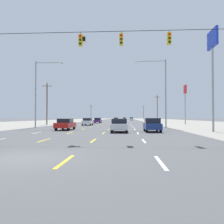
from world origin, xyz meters
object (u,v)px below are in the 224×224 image
object	(u,v)px
sedan_inner_right_distant_a	(124,119)
pole_sign_right_row_1	(185,95)
sedan_inner_right_nearest	(119,125)
hatchback_far_right_near	(152,125)
hatchback_far_right_farthest	(131,119)
sedan_inner_left_midfar	(88,122)
sedan_center_turn_farther	(116,119)
sedan_inner_left_mid	(65,124)
streetlight_right_row_0	(163,88)
streetlight_left_row_0	(38,89)
pole_sign_right_row_0	(213,52)
sedan_inner_left_far	(98,120)

from	to	relation	value
sedan_inner_right_distant_a	pole_sign_right_row_1	world-z (taller)	pole_sign_right_row_1
sedan_inner_right_nearest	pole_sign_right_row_1	size ratio (longest dim) A/B	0.50
hatchback_far_right_near	hatchback_far_right_farthest	size ratio (longest dim) A/B	1.00
hatchback_far_right_farthest	sedan_inner_right_distant_a	world-z (taller)	hatchback_far_right_farthest
sedan_inner_left_midfar	sedan_center_turn_farther	world-z (taller)	same
sedan_inner_left_mid	sedan_inner_right_distant_a	xyz separation A→B (m)	(7.25, 91.54, 0.00)
sedan_inner_left_midfar	sedan_center_turn_farther	distance (m)	46.33
sedan_inner_right_nearest	sedan_center_turn_farther	xyz separation A→B (m)	(-3.13, 67.02, 0.00)
sedan_inner_right_nearest	streetlight_right_row_0	xyz separation A→B (m)	(6.34, 9.92, 5.36)
sedan_center_turn_farther	sedan_inner_right_distant_a	world-z (taller)	same
sedan_center_turn_farther	sedan_inner_right_distant_a	distance (m)	28.44
hatchback_far_right_near	streetlight_left_row_0	xyz separation A→B (m)	(-16.70, 9.39, 5.29)
sedan_inner_left_midfar	hatchback_far_right_farthest	size ratio (longest dim) A/B	1.15
pole_sign_right_row_0	pole_sign_right_row_1	world-z (taller)	pole_sign_right_row_0
sedan_inner_left_mid	pole_sign_right_row_1	bearing A→B (deg)	48.28
streetlight_left_row_0	streetlight_right_row_0	xyz separation A→B (m)	(19.38, 0.00, 0.04)
hatchback_far_right_near	pole_sign_right_row_1	distance (m)	29.74
hatchback_far_right_farthest	streetlight_left_row_0	size ratio (longest dim) A/B	0.37
streetlight_left_row_0	sedan_inner_right_nearest	bearing A→B (deg)	-37.25
sedan_inner_left_mid	sedan_inner_right_distant_a	world-z (taller)	same
streetlight_left_row_0	streetlight_right_row_0	size ratio (longest dim) A/B	1.00
hatchback_far_right_farthest	pole_sign_right_row_0	distance (m)	91.69
sedan_inner_right_nearest	hatchback_far_right_farthest	size ratio (longest dim) A/B	1.15
pole_sign_right_row_0	hatchback_far_right_near	bearing A→B (deg)	-176.21
sedan_inner_left_mid	hatchback_far_right_farthest	world-z (taller)	hatchback_far_right_farthest
hatchback_far_right_near	hatchback_far_right_farthest	bearing A→B (deg)	89.95
sedan_inner_left_mid	pole_sign_right_row_1	distance (m)	32.61
sedan_inner_left_far	pole_sign_right_row_1	distance (m)	24.12
hatchback_far_right_near	streetlight_left_row_0	distance (m)	19.87
sedan_inner_left_far	sedan_inner_left_midfar	bearing A→B (deg)	-90.18
sedan_inner_right_distant_a	streetlight_left_row_0	world-z (taller)	streetlight_left_row_0
pole_sign_right_row_0	sedan_center_turn_farther	bearing A→B (deg)	101.67
sedan_inner_right_nearest	sedan_inner_left_far	xyz separation A→B (m)	(-6.95, 37.36, 0.00)
sedan_inner_left_midfar	sedan_inner_right_distant_a	world-z (taller)	same
hatchback_far_right_near	streetlight_right_row_0	bearing A→B (deg)	74.04
sedan_inner_left_far	streetlight_right_row_0	world-z (taller)	streetlight_right_row_0
pole_sign_right_row_1	sedan_center_turn_farther	bearing A→B (deg)	113.88
hatchback_far_right_near	pole_sign_right_row_0	xyz separation A→B (m)	(6.85, 0.45, 8.27)
sedan_inner_left_midfar	pole_sign_right_row_0	xyz separation A→B (m)	(17.51, -19.87, 8.30)
sedan_inner_left_midfar	streetlight_right_row_0	distance (m)	18.06
sedan_inner_right_nearest	sedan_inner_left_far	distance (m)	38.00
sedan_inner_left_midfar	hatchback_far_right_near	bearing A→B (deg)	-62.32
sedan_inner_right_distant_a	sedan_inner_left_mid	bearing A→B (deg)	-94.53
pole_sign_right_row_0	streetlight_right_row_0	bearing A→B (deg)	115.00
sedan_inner_left_midfar	pole_sign_right_row_1	bearing A→B (deg)	17.71
sedan_inner_left_midfar	pole_sign_right_row_0	world-z (taller)	pole_sign_right_row_0
hatchback_far_right_farthest	pole_sign_right_row_0	world-z (taller)	pole_sign_right_row_0
pole_sign_right_row_0	streetlight_left_row_0	world-z (taller)	pole_sign_right_row_0
streetlight_left_row_0	streetlight_right_row_0	bearing A→B (deg)	0.00
pole_sign_right_row_0	streetlight_left_row_0	xyz separation A→B (m)	(-23.55, 8.93, -2.98)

